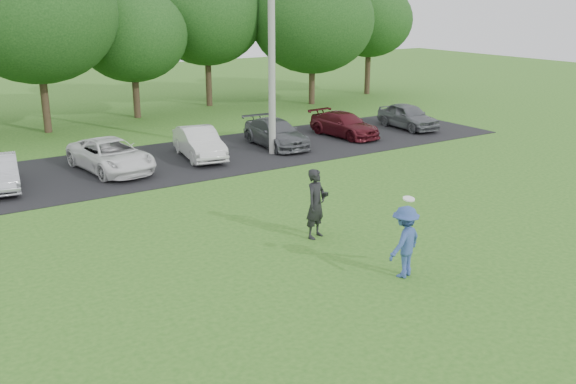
{
  "coord_description": "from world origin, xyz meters",
  "views": [
    {
      "loc": [
        -8.89,
        -10.15,
        6.3
      ],
      "look_at": [
        0.0,
        3.5,
        1.3
      ],
      "focal_mm": 40.0,
      "sensor_mm": 36.0,
      "label": 1
    }
  ],
  "objects": [
    {
      "name": "parking_lot",
      "position": [
        0.0,
        13.0,
        0.01
      ],
      "size": [
        32.0,
        6.5,
        0.03
      ],
      "primitive_type": "cube",
      "color": "black",
      "rests_on": "ground"
    },
    {
      "name": "camera_bystander",
      "position": [
        0.66,
        3.13,
        0.96
      ],
      "size": [
        0.82,
        0.68,
        1.91
      ],
      "color": "black",
      "rests_on": "ground"
    },
    {
      "name": "parked_cars",
      "position": [
        1.12,
        12.88,
        0.6
      ],
      "size": [
        27.91,
        4.49,
        1.22
      ],
      "color": "silver",
      "rests_on": "parking_lot"
    },
    {
      "name": "ground",
      "position": [
        0.0,
        0.0,
        0.0
      ],
      "size": [
        100.0,
        100.0,
        0.0
      ],
      "primitive_type": "plane",
      "color": "#2E641C",
      "rests_on": "ground"
    },
    {
      "name": "frisbee_player",
      "position": [
        0.91,
        -0.04,
        0.86
      ],
      "size": [
        1.24,
        0.94,
        2.0
      ],
      "color": "#334D91",
      "rests_on": "ground"
    },
    {
      "name": "utility_pole",
      "position": [
        4.7,
        11.91,
        4.69
      ],
      "size": [
        0.28,
        0.28,
        9.38
      ],
      "primitive_type": "cylinder",
      "color": "#979793",
      "rests_on": "ground"
    },
    {
      "name": "tree_row",
      "position": [
        1.51,
        22.76,
        4.91
      ],
      "size": [
        42.39,
        9.85,
        8.64
      ],
      "color": "#38281C",
      "rests_on": "ground"
    }
  ]
}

